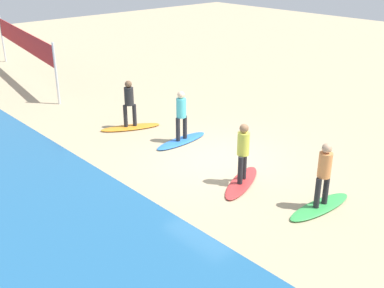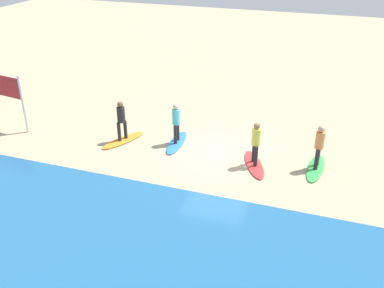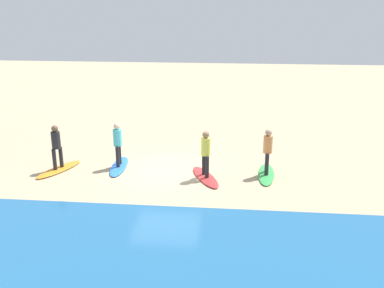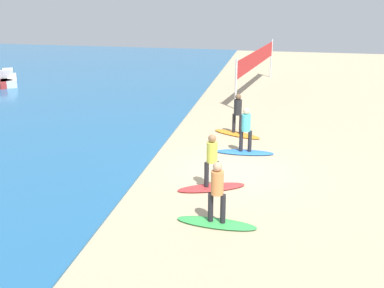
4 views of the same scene
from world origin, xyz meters
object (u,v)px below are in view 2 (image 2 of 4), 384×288
at_px(surfboard_green, 316,168).
at_px(surfboard_red, 254,164).
at_px(surfer_blue, 176,120).
at_px(surfboard_blue, 177,143).
at_px(surfboard_orange, 123,140).
at_px(surfer_orange, 121,118).
at_px(surfer_green, 319,144).
at_px(surfer_red, 256,140).

relative_size(surfboard_green, surfboard_red, 1.00).
xyz_separation_m(surfboard_red, surfer_blue, (3.31, -0.73, 0.99)).
relative_size(surfboard_red, surfboard_blue, 1.00).
height_order(surfboard_orange, surfer_orange, surfer_orange).
bearing_deg(surfboard_blue, surfer_green, 83.85).
distance_m(surfboard_red, surfer_red, 0.99).
xyz_separation_m(surfer_green, surfer_red, (2.16, 0.47, 0.00)).
bearing_deg(surfer_red, surfer_orange, -2.22).
distance_m(surfboard_green, surfer_green, 0.99).
bearing_deg(surfer_green, surfboard_red, 12.18).
height_order(surfboard_red, surfer_orange, surfer_orange).
bearing_deg(surfboard_orange, surfer_blue, 127.48).
bearing_deg(surfer_orange, surfer_red, 177.78).
distance_m(surfer_blue, surfer_orange, 2.21).
xyz_separation_m(surfer_green, surfboard_red, (2.16, 0.47, -0.99)).
bearing_deg(surfboard_orange, surfer_red, 111.79).
bearing_deg(surfer_blue, surfer_red, 167.64).
height_order(surfboard_green, surfboard_blue, same).
height_order(surfboard_blue, surfer_blue, surfer_blue).
distance_m(surfboard_red, surfboard_blue, 3.39).
distance_m(surfer_blue, surfboard_orange, 2.42).
height_order(surfer_red, surfboard_blue, surfer_red).
height_order(surfboard_blue, surfboard_orange, same).
bearing_deg(surfer_red, surfer_blue, -12.36).
relative_size(surfboard_blue, surfboard_orange, 1.00).
relative_size(surfboard_green, surfer_green, 1.28).
relative_size(surfer_red, surfer_orange, 1.00).
bearing_deg(surfer_blue, surfboard_orange, 13.47).
distance_m(surfboard_blue, surfer_blue, 0.99).
xyz_separation_m(surfer_red, surfer_orange, (5.45, -0.21, 0.00)).
bearing_deg(surfboard_green, surfer_blue, -88.54).
distance_m(surfboard_orange, surfer_orange, 0.99).
xyz_separation_m(surfer_blue, surfboard_orange, (2.14, 0.51, -0.99)).
bearing_deg(surfboard_orange, surfboard_blue, 127.48).
distance_m(surfboard_green, surfboard_orange, 7.62).
xyz_separation_m(surfboard_green, surfer_green, (0.00, -0.00, 0.99)).
relative_size(surfboard_red, surfer_orange, 1.28).
height_order(surfer_green, surfer_red, same).
xyz_separation_m(surfer_blue, surfer_orange, (2.14, 0.51, 0.00)).
bearing_deg(surfer_red, surfboard_red, 165.96).
xyz_separation_m(surfer_red, surfboard_blue, (3.31, -0.73, -0.99)).
relative_size(surfboard_green, surfboard_orange, 1.00).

